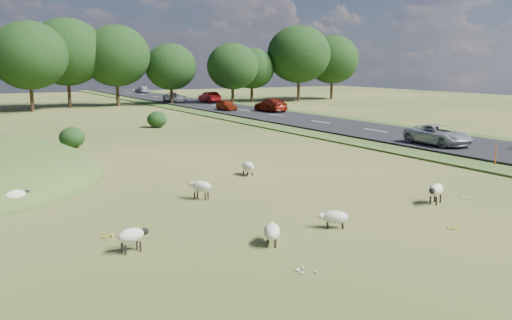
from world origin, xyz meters
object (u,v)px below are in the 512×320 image
Objects in this scene: sheep_1 at (436,190)px; car_3 at (226,105)px; sheep_6 at (132,235)px; marker_post at (495,157)px; car_0 at (209,97)px; sheep_2 at (272,231)px; sheep_3 at (334,217)px; car_5 at (175,97)px; sheep_0 at (16,196)px; sheep_4 at (200,186)px; car_7 at (271,105)px; car_2 at (142,89)px; car_1 at (438,135)px; sheep_5 at (248,167)px.

car_3 is (11.95, 44.74, 0.27)m from sheep_1.
marker_post is at bearing -0.38° from sheep_6.
car_0 is at bearing 74.18° from car_3.
car_3 is (20.67, 46.15, 0.42)m from sheep_2.
sheep_3 is 0.23× the size of car_5.
marker_post reaches higher than sheep_0.
sheep_0 is at bearing 69.02° from sheep_2.
sheep_4 is at bearing 177.11° from marker_post.
sheep_1 is 5.90m from sheep_3.
car_3 reaches higher than sheep_4.
car_7 is at bearing -46.27° from car_3.
sheep_1 is 0.99× the size of sheep_2.
car_2 is at bearing -49.97° from sheep_4.
car_2 is at bearing -90.00° from car_7.
car_7 reaches higher than sheep_4.
marker_post is at bearing -128.66° from sheep_3.
sheep_6 is (-7.04, 0.90, 0.13)m from sheep_3.
sheep_3 is 7.10m from sheep_6.
sheep_0 is at bearing 47.00° from car_7.
car_3 is at bearing 74.18° from car_0.
sheep_6 is at bearing 102.72° from sheep_2.
sheep_2 is 0.25× the size of car_1.
marker_post is 0.99× the size of sheep_1.
sheep_3 is 65.32m from car_5.
sheep_0 is 59.59m from car_0.
sheep_4 is at bearing -117.21° from car_3.
sheep_2 is 11.60m from sheep_5.
car_5 is (0.00, 17.23, 0.06)m from car_3.
car_5 is (-3.80, 3.81, -0.09)m from car_0.
sheep_5 is 1.14× the size of sheep_6.
car_3 is at bearing 26.57° from sheep_0.
car_7 is at bearing -68.22° from sheep_4.
car_7 is (0.00, -17.39, -0.01)m from car_0.
sheep_3 is at bearing 76.56° from car_2.
sheep_4 is at bearing -42.30° from sheep_0.
car_7 is (24.01, 35.33, 0.43)m from sheep_4.
car_1 is (2.63, 6.78, 0.34)m from marker_post.
car_0 is 5.39m from car_5.
sheep_2 is at bearing -17.05° from sheep_5.
sheep_3 is at bearing -145.55° from car_1.
sheep_6 is at bearing 105.52° from sheep_4.
car_3 is 5.50m from car_7.
sheep_1 is 0.34× the size of car_3.
sheep_4 is at bearing 74.05° from car_2.
sheep_4 is 5.69m from sheep_5.
car_5 is at bearing 82.13° from car_2.
sheep_4 is 42.72m from car_7.
marker_post reaches higher than sheep_4.
car_0 is 0.96× the size of car_5.
sheep_4 is at bearing 55.80° from car_7.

